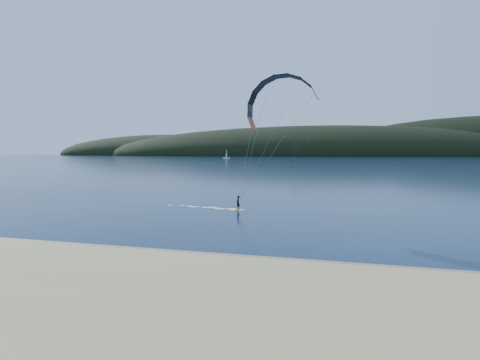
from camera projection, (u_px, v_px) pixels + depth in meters
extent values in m
plane|color=#071839|center=(127.00, 274.00, 23.44)|extent=(1800.00, 1800.00, 0.00)
cube|color=#907254|center=(161.00, 254.00, 27.76)|extent=(220.00, 2.50, 0.10)
ellipsoid|color=black|center=(313.00, 156.00, 729.41)|extent=(840.00, 280.00, 110.00)
ellipsoid|color=black|center=(164.00, 155.00, 873.79)|extent=(520.00, 220.00, 90.00)
cube|color=#B6C717|center=(238.00, 210.00, 49.32)|extent=(0.49, 1.41, 0.08)
imported|color=black|center=(238.00, 202.00, 49.25)|extent=(0.43, 0.64, 1.72)
cylinder|color=gray|center=(259.00, 160.00, 44.43)|extent=(0.02, 0.02, 13.76)
cube|color=#B6C717|center=(292.00, 164.00, 227.10)|extent=(0.95, 1.68, 0.09)
imported|color=black|center=(292.00, 163.00, 227.03)|extent=(0.99, 1.13, 1.97)
cylinder|color=gray|center=(297.00, 151.00, 223.42)|extent=(0.02, 0.02, 13.95)
cube|color=white|center=(226.00, 158.00, 441.14)|extent=(7.06, 2.54, 1.22)
cylinder|color=white|center=(226.00, 154.00, 440.80)|extent=(0.17, 0.17, 9.59)
cube|color=white|center=(227.00, 154.00, 441.96)|extent=(0.14, 2.27, 6.97)
cube|color=white|center=(226.00, 155.00, 439.57)|extent=(0.12, 1.74, 4.36)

